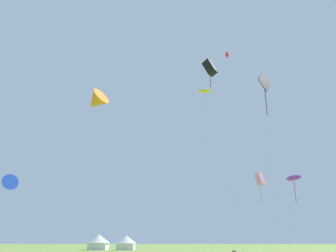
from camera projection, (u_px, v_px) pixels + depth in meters
The scene contains 10 objects.
kite_orange_delta at pixel (96, 101), 46.65m from camera, with size 4.21×4.00×21.58m.
kite_red_parafoil at pixel (227, 56), 67.97m from camera, with size 1.62×2.26×37.14m.
kite_black_diamond at pixel (264, 85), 44.55m from camera, with size 2.07×2.22×22.86m.
kite_blue_delta at pixel (8, 184), 61.86m from camera, with size 4.23×4.24×13.25m.
kite_yellow_parafoil at pixel (205, 91), 69.39m from camera, with size 3.13×2.28×31.08m.
kite_black_box at pixel (210, 68), 42.90m from camera, with size 3.42×3.27×23.49m.
kite_pink_box at pixel (260, 179), 63.41m from camera, with size 1.83×3.05×13.85m.
kite_purple_parafoil at pixel (293, 178), 58.99m from camera, with size 3.32×3.53×12.67m.
festival_tent_center at pixel (99, 241), 75.91m from camera, with size 4.93×4.93×3.20m.
festival_tent_right at pixel (126, 242), 75.66m from camera, with size 4.60×4.60×2.99m.
Camera 1 is at (1.38, -5.72, 2.05)m, focal length 36.97 mm.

